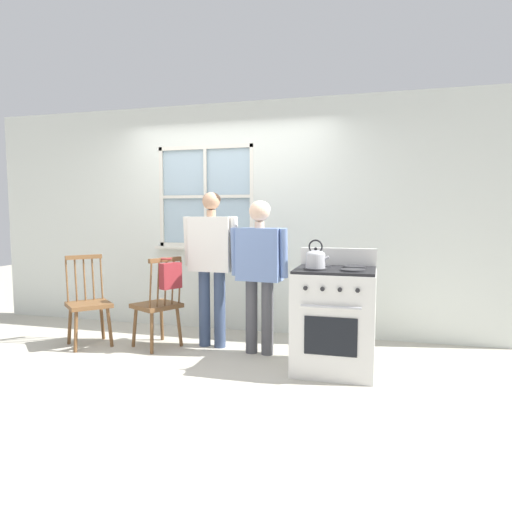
{
  "coord_description": "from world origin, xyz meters",
  "views": [
    {
      "loc": [
        1.73,
        -3.81,
        1.41
      ],
      "look_at": [
        0.58,
        0.41,
        1.0
      ],
      "focal_mm": 32.0,
      "sensor_mm": 36.0,
      "label": 1
    }
  ],
  "objects_px": {
    "person_elderly_left": "(212,255)",
    "stove": "(334,318)",
    "chair_near_wall": "(88,304)",
    "person_teen_center": "(259,261)",
    "chair_by_window": "(158,306)",
    "kettle": "(316,258)",
    "potted_plant": "(215,239)",
    "handbag": "(170,275)"
  },
  "relations": [
    {
      "from": "stove",
      "to": "handbag",
      "type": "distance_m",
      "value": 1.69
    },
    {
      "from": "chair_by_window",
      "to": "handbag",
      "type": "height_order",
      "value": "same"
    },
    {
      "from": "person_elderly_left",
      "to": "person_teen_center",
      "type": "distance_m",
      "value": 0.56
    },
    {
      "from": "person_teen_center",
      "to": "potted_plant",
      "type": "relative_size",
      "value": 4.34
    },
    {
      "from": "person_teen_center",
      "to": "handbag",
      "type": "height_order",
      "value": "person_teen_center"
    },
    {
      "from": "chair_near_wall",
      "to": "person_teen_center",
      "type": "bearing_deg",
      "value": -41.69
    },
    {
      "from": "chair_near_wall",
      "to": "chair_by_window",
      "type": "bearing_deg",
      "value": -38.08
    },
    {
      "from": "person_elderly_left",
      "to": "kettle",
      "type": "bearing_deg",
      "value": -22.64
    },
    {
      "from": "chair_near_wall",
      "to": "potted_plant",
      "type": "height_order",
      "value": "potted_plant"
    },
    {
      "from": "potted_plant",
      "to": "person_teen_center",
      "type": "bearing_deg",
      "value": -45.72
    },
    {
      "from": "chair_by_window",
      "to": "potted_plant",
      "type": "bearing_deg",
      "value": -173.28
    },
    {
      "from": "chair_near_wall",
      "to": "stove",
      "type": "height_order",
      "value": "stove"
    },
    {
      "from": "person_teen_center",
      "to": "chair_by_window",
      "type": "bearing_deg",
      "value": -171.8
    },
    {
      "from": "person_teen_center",
      "to": "kettle",
      "type": "relative_size",
      "value": 6.21
    },
    {
      "from": "person_elderly_left",
      "to": "potted_plant",
      "type": "relative_size",
      "value": 4.6
    },
    {
      "from": "chair_near_wall",
      "to": "person_elderly_left",
      "type": "distance_m",
      "value": 1.43
    },
    {
      "from": "person_elderly_left",
      "to": "chair_near_wall",
      "type": "bearing_deg",
      "value": -164.76
    },
    {
      "from": "person_elderly_left",
      "to": "stove",
      "type": "xyz_separation_m",
      "value": [
        1.32,
        -0.41,
        -0.51
      ]
    },
    {
      "from": "person_teen_center",
      "to": "potted_plant",
      "type": "xyz_separation_m",
      "value": [
        -0.75,
        0.77,
        0.17
      ]
    },
    {
      "from": "chair_by_window",
      "to": "kettle",
      "type": "relative_size",
      "value": 3.89
    },
    {
      "from": "potted_plant",
      "to": "chair_by_window",
      "type": "bearing_deg",
      "value": -111.8
    },
    {
      "from": "chair_by_window",
      "to": "stove",
      "type": "relative_size",
      "value": 0.89
    },
    {
      "from": "chair_near_wall",
      "to": "handbag",
      "type": "distance_m",
      "value": 1.02
    },
    {
      "from": "chair_by_window",
      "to": "potted_plant",
      "type": "height_order",
      "value": "potted_plant"
    },
    {
      "from": "stove",
      "to": "potted_plant",
      "type": "xyz_separation_m",
      "value": [
        -1.53,
        1.07,
        0.63
      ]
    },
    {
      "from": "chair_by_window",
      "to": "handbag",
      "type": "xyz_separation_m",
      "value": [
        0.21,
        -0.11,
        0.35
      ]
    },
    {
      "from": "potted_plant",
      "to": "handbag",
      "type": "bearing_deg",
      "value": -97.74
    },
    {
      "from": "potted_plant",
      "to": "stove",
      "type": "bearing_deg",
      "value": -34.99
    },
    {
      "from": "person_teen_center",
      "to": "handbag",
      "type": "distance_m",
      "value": 0.91
    },
    {
      "from": "chair_near_wall",
      "to": "stove",
      "type": "xyz_separation_m",
      "value": [
        2.61,
        -0.1,
        0.03
      ]
    },
    {
      "from": "chair_near_wall",
      "to": "person_elderly_left",
      "type": "relative_size",
      "value": 0.59
    },
    {
      "from": "person_elderly_left",
      "to": "kettle",
      "type": "height_order",
      "value": "person_elderly_left"
    },
    {
      "from": "chair_by_window",
      "to": "handbag",
      "type": "distance_m",
      "value": 0.42
    },
    {
      "from": "kettle",
      "to": "potted_plant",
      "type": "distance_m",
      "value": 1.82
    },
    {
      "from": "stove",
      "to": "handbag",
      "type": "height_order",
      "value": "stove"
    },
    {
      "from": "person_teen_center",
      "to": "handbag",
      "type": "relative_size",
      "value": 5.0
    },
    {
      "from": "chair_by_window",
      "to": "person_elderly_left",
      "type": "height_order",
      "value": "person_elderly_left"
    },
    {
      "from": "chair_by_window",
      "to": "chair_near_wall",
      "type": "height_order",
      "value": "same"
    },
    {
      "from": "chair_near_wall",
      "to": "person_teen_center",
      "type": "distance_m",
      "value": 1.91
    },
    {
      "from": "stove",
      "to": "kettle",
      "type": "xyz_separation_m",
      "value": [
        -0.16,
        -0.13,
        0.55
      ]
    },
    {
      "from": "chair_by_window",
      "to": "person_teen_center",
      "type": "relative_size",
      "value": 0.63
    },
    {
      "from": "person_elderly_left",
      "to": "chair_by_window",
      "type": "bearing_deg",
      "value": -160.01
    }
  ]
}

